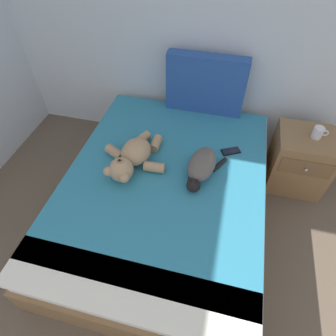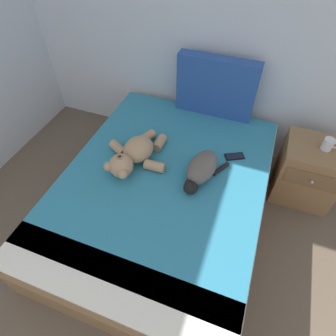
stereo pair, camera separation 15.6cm
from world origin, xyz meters
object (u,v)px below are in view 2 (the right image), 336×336
object	(u,v)px
teddy_bear	(134,154)
cell_phone	(234,156)
bed	(164,197)
mug	(328,144)
cat	(201,169)
patterned_cushion	(216,87)
nightstand	(307,172)

from	to	relation	value
teddy_bear	cell_phone	world-z (taller)	teddy_bear
bed	mug	distance (m)	1.32
cat	teddy_bear	size ratio (longest dim) A/B	0.71
patterned_cushion	mug	size ratio (longest dim) A/B	5.64
teddy_bear	mug	size ratio (longest dim) A/B	4.91
cat	mug	distance (m)	1.00
cell_phone	nightstand	xyz separation A→B (m)	(0.60, 0.25, -0.21)
cat	cell_phone	xyz separation A→B (m)	(0.20, 0.28, -0.07)
bed	nightstand	world-z (taller)	nightstand
cat	teddy_bear	bearing A→B (deg)	-175.40
teddy_bear	nightstand	distance (m)	1.46
mug	nightstand	bearing A→B (deg)	-170.61
cell_phone	cat	bearing A→B (deg)	-124.80
mug	patterned_cushion	bearing A→B (deg)	165.65
cat	nightstand	world-z (taller)	cat
cell_phone	nightstand	size ratio (longest dim) A/B	0.30
nightstand	mug	bearing A→B (deg)	9.39
cell_phone	mug	size ratio (longest dim) A/B	1.37
teddy_bear	mug	distance (m)	1.47
mug	bed	bearing A→B (deg)	-149.01
nightstand	cell_phone	bearing A→B (deg)	-157.24
bed	cell_phone	xyz separation A→B (m)	(0.44, 0.39, 0.25)
nightstand	cat	bearing A→B (deg)	-146.24
bed	cell_phone	size ratio (longest dim) A/B	11.82
bed	patterned_cushion	world-z (taller)	patterned_cushion
cat	mug	xyz separation A→B (m)	(0.84, 0.54, 0.04)
cat	nightstand	size ratio (longest dim) A/B	0.76
mug	cell_phone	bearing A→B (deg)	-157.98
cell_phone	mug	xyz separation A→B (m)	(0.64, 0.26, 0.11)
bed	teddy_bear	distance (m)	0.42
patterned_cushion	mug	distance (m)	0.99
teddy_bear	cell_phone	size ratio (longest dim) A/B	3.58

